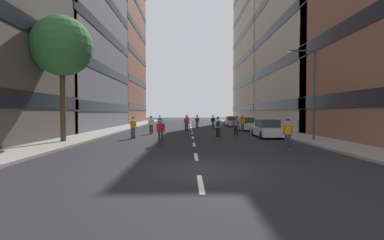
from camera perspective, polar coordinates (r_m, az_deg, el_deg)
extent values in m
plane|color=black|center=(35.27, -0.13, -1.85)|extent=(149.97, 149.97, 0.00)
cube|color=gray|center=(39.34, -13.41, -1.43)|extent=(3.07, 68.74, 0.14)
cube|color=gray|center=(39.51, 12.99, -1.42)|extent=(3.07, 68.74, 0.14)
cube|color=silver|center=(8.49, 1.78, -12.92)|extent=(0.16, 2.20, 0.01)
cube|color=silver|center=(13.38, 0.84, -7.54)|extent=(0.16, 2.20, 0.01)
cube|color=silver|center=(18.34, 0.41, -5.05)|extent=(0.16, 2.20, 0.01)
cube|color=silver|center=(23.31, 0.17, -3.62)|extent=(0.16, 2.20, 0.01)
cube|color=silver|center=(28.29, 0.01, -2.70)|extent=(0.16, 2.20, 0.01)
cube|color=silver|center=(33.28, -0.10, -2.05)|extent=(0.16, 2.20, 0.01)
cube|color=silver|center=(38.27, -0.18, -1.57)|extent=(0.16, 2.20, 0.01)
cube|color=silver|center=(43.26, -0.24, -1.20)|extent=(0.16, 2.20, 0.01)
cube|color=silver|center=(48.26, -0.29, -0.91)|extent=(0.16, 2.20, 0.01)
cube|color=silver|center=(53.25, -0.33, -0.67)|extent=(0.16, 2.20, 0.01)
cube|color=silver|center=(58.25, -0.36, -0.48)|extent=(0.16, 2.20, 0.01)
cube|color=silver|center=(63.24, -0.39, -0.31)|extent=(0.16, 2.20, 0.01)
cube|color=slate|center=(41.34, -28.01, 14.42)|extent=(16.35, 21.78, 22.86)
cube|color=black|center=(40.28, -27.85, 2.30)|extent=(16.47, 21.90, 1.10)
cube|color=black|center=(40.61, -27.94, 8.76)|extent=(16.47, 21.90, 1.10)
cube|color=black|center=(41.44, -28.02, 15.04)|extent=(16.47, 21.90, 1.10)
cube|color=black|center=(42.75, -28.11, 21.01)|extent=(16.47, 21.90, 1.10)
cube|color=brown|center=(61.05, -18.78, 14.13)|extent=(16.35, 19.44, 30.90)
cube|color=black|center=(59.59, -18.68, 2.45)|extent=(16.47, 19.56, 1.10)
cube|color=black|center=(59.89, -18.72, 7.39)|extent=(16.47, 19.56, 1.10)
cube|color=black|center=(60.64, -18.77, 12.23)|extent=(16.47, 19.56, 1.10)
cube|color=black|center=(61.80, -18.81, 16.93)|extent=(16.47, 19.56, 1.10)
cube|color=black|center=(63.36, -18.86, 21.42)|extent=(16.47, 19.56, 1.10)
cube|color=#B2A893|center=(41.88, 27.49, 15.56)|extent=(16.35, 20.59, 24.70)
cube|color=black|center=(40.62, 27.32, 2.61)|extent=(16.47, 20.71, 1.10)
cube|color=black|center=(41.02, 27.41, 9.53)|extent=(16.47, 20.71, 1.10)
cube|color=black|center=(42.00, 27.50, 16.21)|extent=(16.47, 20.71, 1.10)
cube|color=#BCB29E|center=(61.69, 18.01, 15.74)|extent=(16.35, 21.56, 34.53)
cube|color=black|center=(59.81, 17.89, 2.33)|extent=(16.47, 21.68, 1.10)
cube|color=black|center=(60.08, 17.93, 7.04)|extent=(16.47, 21.68, 1.10)
cube|color=black|center=(60.76, 17.98, 11.68)|extent=(16.47, 21.68, 1.10)
cube|color=black|center=(61.81, 18.02, 16.18)|extent=(16.47, 21.68, 1.10)
cube|color=black|center=(63.24, 18.06, 20.51)|extent=(16.47, 21.68, 1.10)
cube|color=silver|center=(33.03, 10.86, -1.19)|extent=(1.80, 4.40, 0.70)
cube|color=#2D3338|center=(32.86, 10.91, -0.04)|extent=(1.60, 2.10, 0.64)
cylinder|color=black|center=(34.32, 9.06, -1.43)|extent=(0.22, 0.64, 0.64)
cylinder|color=black|center=(34.63, 11.67, -1.42)|extent=(0.22, 0.64, 0.64)
cylinder|color=black|center=(31.47, 9.96, -1.71)|extent=(0.22, 0.64, 0.64)
cylinder|color=black|center=(31.81, 12.79, -1.69)|extent=(0.22, 0.64, 0.64)
cube|color=silver|center=(24.30, 15.12, -2.22)|extent=(1.80, 4.40, 0.70)
cube|color=#2D3338|center=(24.12, 15.22, -0.66)|extent=(1.60, 2.10, 0.64)
cylinder|color=black|center=(25.52, 12.49, -2.50)|extent=(0.22, 0.64, 0.64)
cylinder|color=black|center=(25.93, 15.94, -2.45)|extent=(0.22, 0.64, 0.64)
cylinder|color=black|center=(22.71, 14.17, -3.01)|extent=(0.22, 0.64, 0.64)
cylinder|color=black|center=(23.18, 18.00, -2.95)|extent=(0.22, 0.64, 0.64)
cube|color=#B2B7BF|center=(42.67, 8.22, -0.55)|extent=(1.80, 4.40, 0.70)
cube|color=#2D3338|center=(42.50, 8.25, 0.34)|extent=(1.60, 2.10, 0.64)
cylinder|color=black|center=(44.00, 6.89, -0.76)|extent=(0.22, 0.64, 0.64)
cylinder|color=black|center=(44.24, 8.95, -0.75)|extent=(0.22, 0.64, 0.64)
cylinder|color=black|center=(41.13, 7.43, -0.92)|extent=(0.22, 0.64, 0.64)
cylinder|color=black|center=(41.38, 9.62, -0.92)|extent=(0.22, 0.64, 0.64)
cylinder|color=#4C3823|center=(21.03, -25.02, 2.98)|extent=(0.36, 0.36, 5.10)
sphere|color=#387A3D|center=(21.51, -25.15, 13.60)|extent=(4.05, 4.05, 4.05)
cylinder|color=#3F3F44|center=(21.87, 23.83, 4.77)|extent=(0.16, 0.16, 6.50)
cylinder|color=#3F3F44|center=(21.92, 21.73, 13.10)|extent=(1.80, 0.10, 0.10)
ellipsoid|color=silver|center=(21.57, 19.46, 12.91)|extent=(0.50, 0.30, 0.24)
cube|color=brown|center=(30.19, -1.15, -2.28)|extent=(0.38, 0.92, 0.02)
cylinder|color=#D8BF4C|center=(30.51, -1.02, -2.33)|extent=(0.19, 0.10, 0.07)
cylinder|color=#D8BF4C|center=(29.88, -1.27, -2.41)|extent=(0.19, 0.10, 0.07)
cylinder|color=black|center=(30.18, -1.31, -1.50)|extent=(0.17, 0.17, 0.80)
cylinder|color=black|center=(30.15, -0.98, -1.50)|extent=(0.17, 0.17, 0.80)
cube|color=red|center=(30.14, -1.15, -0.22)|extent=(0.35, 0.26, 0.55)
cylinder|color=red|center=(30.23, -1.53, -0.26)|extent=(0.13, 0.24, 0.55)
cylinder|color=red|center=(30.14, -0.72, -0.27)|extent=(0.13, 0.24, 0.55)
sphere|color=beige|center=(30.14, -1.14, 0.65)|extent=(0.22, 0.22, 0.22)
sphere|color=black|center=(30.14, -1.14, 0.74)|extent=(0.21, 0.21, 0.21)
cube|color=brown|center=(29.00, 10.34, -2.47)|extent=(0.34, 0.92, 0.02)
cylinder|color=#D8BF4C|center=(29.30, 10.12, -2.51)|extent=(0.19, 0.10, 0.07)
cylinder|color=#D8BF4C|center=(28.70, 10.56, -2.60)|extent=(0.19, 0.10, 0.07)
cylinder|color=#2D334C|center=(28.94, 10.18, -1.65)|extent=(0.16, 0.16, 0.80)
cylinder|color=#2D334C|center=(29.00, 10.51, -1.65)|extent=(0.16, 0.16, 0.80)
cube|color=orange|center=(28.94, 10.35, -0.32)|extent=(0.35, 0.25, 0.55)
cylinder|color=orange|center=(28.91, 9.91, -0.37)|extent=(0.13, 0.24, 0.55)
cylinder|color=orange|center=(29.06, 10.72, -0.37)|extent=(0.13, 0.24, 0.55)
sphere|color=tan|center=(28.95, 10.34, 0.58)|extent=(0.22, 0.22, 0.22)
sphere|color=black|center=(28.95, 10.34, 0.68)|extent=(0.21, 0.21, 0.21)
cube|color=brown|center=(24.46, 8.97, -3.21)|extent=(0.31, 0.92, 0.02)
cylinder|color=#D8BF4C|center=(24.78, 8.94, -3.26)|extent=(0.19, 0.09, 0.07)
cylinder|color=#D8BF4C|center=(24.14, 9.01, -3.39)|extent=(0.19, 0.09, 0.07)
cylinder|color=black|center=(24.42, 8.76, -2.25)|extent=(0.16, 0.16, 0.80)
cylinder|color=black|center=(24.43, 9.19, -2.25)|extent=(0.16, 0.16, 0.80)
cube|color=red|center=(24.39, 8.98, -0.67)|extent=(0.34, 0.24, 0.55)
cylinder|color=red|center=(24.43, 8.46, -0.73)|extent=(0.12, 0.24, 0.55)
cylinder|color=red|center=(24.45, 9.49, -0.73)|extent=(0.12, 0.24, 0.55)
sphere|color=tan|center=(24.40, 8.99, 0.40)|extent=(0.22, 0.22, 0.22)
sphere|color=black|center=(24.40, 8.99, 0.52)|extent=(0.21, 0.21, 0.21)
cube|color=#3F72BF|center=(24.21, 9.00, -0.61)|extent=(0.28, 0.19, 0.40)
cube|color=brown|center=(17.91, -6.48, -4.97)|extent=(0.30, 0.92, 0.02)
cylinder|color=#D8BF4C|center=(18.23, -6.26, -5.00)|extent=(0.19, 0.09, 0.07)
cylinder|color=#D8BF4C|center=(17.61, -6.70, -5.24)|extent=(0.19, 0.09, 0.07)
cylinder|color=#2D334C|center=(17.89, -6.76, -3.65)|extent=(0.15, 0.15, 0.80)
cylinder|color=#2D334C|center=(17.85, -6.20, -3.66)|extent=(0.15, 0.15, 0.80)
cube|color=red|center=(17.82, -6.49, -1.50)|extent=(0.34, 0.23, 0.55)
cylinder|color=red|center=(17.92, -7.14, -1.57)|extent=(0.12, 0.24, 0.55)
cylinder|color=red|center=(17.83, -5.76, -1.58)|extent=(0.12, 0.24, 0.55)
sphere|color=beige|center=(17.82, -6.48, -0.03)|extent=(0.22, 0.22, 0.22)
sphere|color=black|center=(17.82, -6.48, 0.13)|extent=(0.21, 0.21, 0.21)
cube|color=#A52626|center=(17.64, -6.61, -1.43)|extent=(0.28, 0.19, 0.40)
cube|color=brown|center=(34.97, -6.62, -1.76)|extent=(0.28, 0.91, 0.02)
cylinder|color=#D8BF4C|center=(35.29, -6.61, -1.80)|extent=(0.19, 0.09, 0.07)
cylinder|color=#D8BF4C|center=(34.65, -6.63, -1.86)|extent=(0.19, 0.09, 0.07)
cylinder|color=#2D334C|center=(34.95, -6.77, -1.08)|extent=(0.15, 0.15, 0.80)
cylinder|color=#2D334C|center=(34.94, -6.48, -1.08)|extent=(0.15, 0.15, 0.80)
cube|color=blue|center=(34.92, -6.63, 0.03)|extent=(0.34, 0.23, 0.55)
cylinder|color=blue|center=(34.98, -6.99, -0.02)|extent=(0.11, 0.24, 0.55)
cylinder|color=blue|center=(34.97, -6.27, -0.02)|extent=(0.11, 0.24, 0.55)
sphere|color=beige|center=(34.93, -6.63, 0.77)|extent=(0.22, 0.22, 0.22)
sphere|color=black|center=(34.93, -6.63, 0.85)|extent=(0.21, 0.21, 0.21)
cube|color=brown|center=(27.33, -8.39, -2.70)|extent=(0.41, 0.92, 0.02)
cylinder|color=#D8BF4C|center=(27.65, -8.46, -2.75)|extent=(0.19, 0.11, 0.07)
cylinder|color=#D8BF4C|center=(27.02, -8.32, -2.85)|extent=(0.19, 0.11, 0.07)
cylinder|color=black|center=(27.29, -8.58, -1.84)|extent=(0.17, 0.17, 0.80)
cylinder|color=black|center=(27.31, -8.21, -1.84)|extent=(0.17, 0.17, 0.80)
cube|color=white|center=(27.27, -8.40, -0.43)|extent=(0.36, 0.27, 0.55)
cylinder|color=white|center=(27.30, -8.87, -0.48)|extent=(0.14, 0.24, 0.55)
cylinder|color=white|center=(27.35, -7.95, -0.48)|extent=(0.14, 0.24, 0.55)
sphere|color=#997051|center=(27.28, -8.41, 0.53)|extent=(0.22, 0.22, 0.22)
sphere|color=black|center=(27.28, -8.41, 0.64)|extent=(0.21, 0.21, 0.21)
cube|color=brown|center=(35.96, 4.34, -1.66)|extent=(0.38, 0.92, 0.02)
cylinder|color=#D8BF4C|center=(36.28, 4.41, -1.70)|extent=(0.19, 0.11, 0.07)
cylinder|color=#D8BF4C|center=(35.65, 4.28, -1.76)|extent=(0.19, 0.11, 0.07)
cylinder|color=#2D334C|center=(35.95, 4.20, -1.00)|extent=(0.17, 0.17, 0.80)
cylinder|color=#2D334C|center=(35.93, 4.49, -1.00)|extent=(0.17, 0.17, 0.80)
cube|color=black|center=(35.92, 4.35, 0.08)|extent=(0.35, 0.26, 0.55)
cylinder|color=black|center=(36.00, 4.01, 0.04)|extent=(0.14, 0.24, 0.55)
cylinder|color=black|center=(35.94, 4.71, 0.03)|extent=(0.14, 0.24, 0.55)
sphere|color=tan|center=(35.93, 4.35, 0.80)|extent=(0.22, 0.22, 0.22)
sphere|color=black|center=(35.93, 4.35, 0.88)|extent=(0.21, 0.21, 0.21)
cube|color=brown|center=(36.78, 1.06, -1.58)|extent=(0.34, 0.92, 0.02)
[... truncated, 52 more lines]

